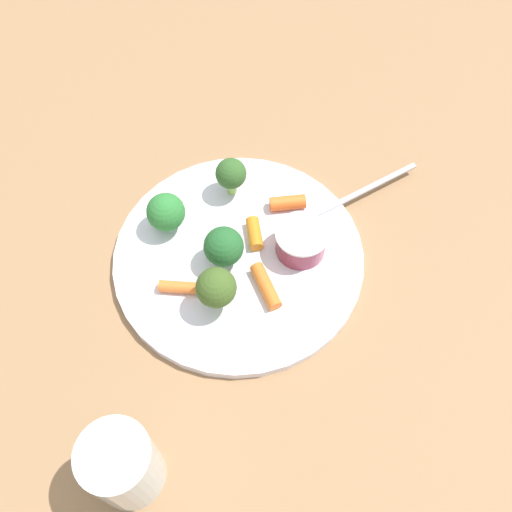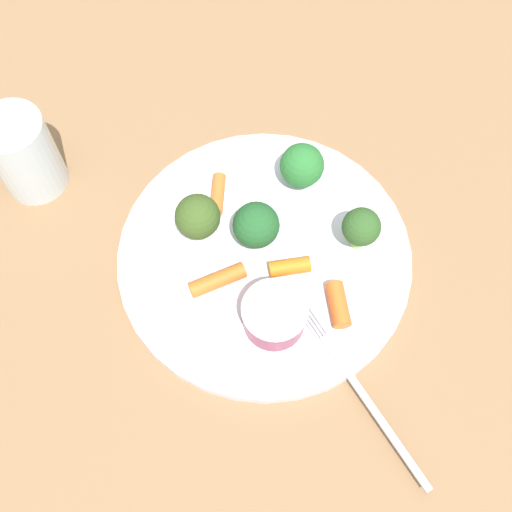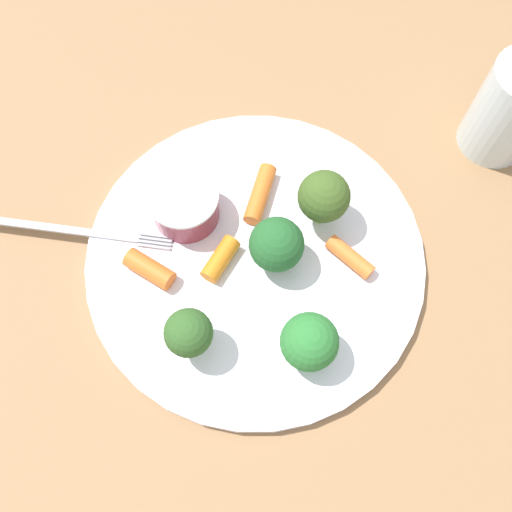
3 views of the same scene
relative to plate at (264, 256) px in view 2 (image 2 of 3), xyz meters
name	(u,v)px [view 2 (image 2 of 3)]	position (x,y,z in m)	size (l,w,h in m)	color
ground_plane	(264,259)	(0.00, 0.00, -0.01)	(2.40, 2.40, 0.00)	#966F49
plate	(264,256)	(0.00, 0.00, 0.00)	(0.28, 0.28, 0.01)	white
sauce_cup	(274,315)	(0.07, 0.01, 0.02)	(0.06, 0.06, 0.03)	maroon
broccoli_floret_0	(361,228)	(-0.01, 0.09, 0.04)	(0.04, 0.04, 0.05)	#92C45D
broccoli_floret_1	(302,165)	(-0.08, 0.04, 0.03)	(0.04, 0.04, 0.05)	#7FB96E
broccoli_floret_2	(198,217)	(-0.02, -0.06, 0.04)	(0.04, 0.04, 0.06)	#86BD59
broccoli_floret_3	(256,225)	(-0.02, -0.01, 0.04)	(0.04, 0.04, 0.05)	#9AB465
carrot_stick_0	(290,267)	(0.02, 0.02, 0.01)	(0.02, 0.02, 0.04)	orange
carrot_stick_1	(217,280)	(0.03, -0.04, 0.01)	(0.02, 0.02, 0.05)	orange
carrot_stick_2	(218,194)	(-0.06, -0.05, 0.01)	(0.01, 0.01, 0.04)	orange
carrot_stick_3	(338,305)	(0.06, 0.07, 0.01)	(0.02, 0.02, 0.04)	orange
fork	(361,392)	(0.14, 0.08, 0.01)	(0.16, 0.10, 0.00)	#ACAEB6
drinking_glass	(24,154)	(-0.09, -0.24, 0.04)	(0.06, 0.06, 0.09)	silver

